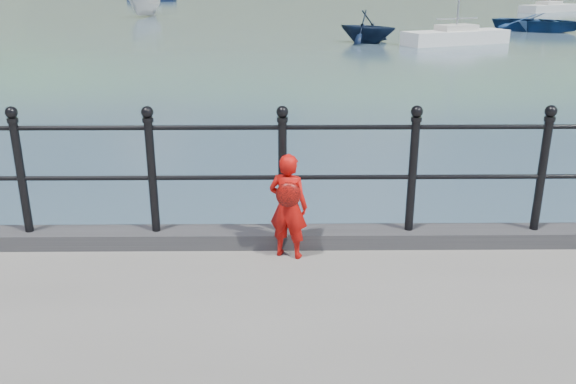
{
  "coord_description": "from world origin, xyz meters",
  "views": [
    {
      "loc": [
        0.59,
        -5.48,
        3.44
      ],
      "look_at": [
        0.65,
        -0.2,
        1.55
      ],
      "focal_mm": 38.0,
      "sensor_mm": 36.0,
      "label": 1
    }
  ],
  "objects_px": {
    "launch_white": "(145,6)",
    "launch_navy": "(367,27)",
    "child": "(288,205)",
    "sailboat_near": "(456,38)",
    "launch_blue": "(538,22)",
    "sailboat_far": "(549,8)",
    "railing": "(217,162)"
  },
  "relations": [
    {
      "from": "launch_white",
      "to": "launch_navy",
      "type": "xyz_separation_m",
      "value": [
        16.21,
        -21.49,
        -0.06
      ]
    },
    {
      "from": "child",
      "to": "launch_navy",
      "type": "xyz_separation_m",
      "value": [
        4.5,
        28.1,
        -0.65
      ]
    },
    {
      "from": "sailboat_near",
      "to": "launch_blue",
      "type": "bearing_deg",
      "value": 22.7
    },
    {
      "from": "launch_blue",
      "to": "launch_navy",
      "type": "xyz_separation_m",
      "value": [
        -11.91,
        -6.97,
        0.28
      ]
    },
    {
      "from": "child",
      "to": "launch_blue",
      "type": "xyz_separation_m",
      "value": [
        16.42,
        35.08,
        -0.93
      ]
    },
    {
      "from": "launch_navy",
      "to": "sailboat_near",
      "type": "relative_size",
      "value": 0.4
    },
    {
      "from": "launch_navy",
      "to": "sailboat_far",
      "type": "bearing_deg",
      "value": 0.26
    },
    {
      "from": "railing",
      "to": "launch_white",
      "type": "xyz_separation_m",
      "value": [
        -11.05,
        49.34,
        -0.91
      ]
    },
    {
      "from": "launch_navy",
      "to": "launch_blue",
      "type": "bearing_deg",
      "value": -22.31
    },
    {
      "from": "launch_white",
      "to": "sailboat_far",
      "type": "distance_m",
      "value": 38.52
    },
    {
      "from": "launch_white",
      "to": "child",
      "type": "bearing_deg",
      "value": -63.24
    },
    {
      "from": "sailboat_far",
      "to": "child",
      "type": "bearing_deg",
      "value": -149.59
    },
    {
      "from": "railing",
      "to": "sailboat_far",
      "type": "bearing_deg",
      "value": 64.62
    },
    {
      "from": "child",
      "to": "launch_blue",
      "type": "height_order",
      "value": "child"
    },
    {
      "from": "launch_blue",
      "to": "sailboat_near",
      "type": "xyz_separation_m",
      "value": [
        -7.34,
        -7.58,
        -0.23
      ]
    },
    {
      "from": "child",
      "to": "launch_white",
      "type": "bearing_deg",
      "value": -57.27
    },
    {
      "from": "launch_blue",
      "to": "sailboat_far",
      "type": "xyz_separation_m",
      "value": [
        9.73,
        21.66,
        -0.23
      ]
    },
    {
      "from": "launch_navy",
      "to": "sailboat_near",
      "type": "xyz_separation_m",
      "value": [
        4.57,
        -0.61,
        -0.51
      ]
    },
    {
      "from": "railing",
      "to": "launch_navy",
      "type": "height_order",
      "value": "railing"
    },
    {
      "from": "launch_navy",
      "to": "launch_white",
      "type": "bearing_deg",
      "value": 74.36
    },
    {
      "from": "launch_blue",
      "to": "launch_white",
      "type": "height_order",
      "value": "launch_white"
    },
    {
      "from": "railing",
      "to": "sailboat_far",
      "type": "height_order",
      "value": "sailboat_far"
    },
    {
      "from": "launch_blue",
      "to": "sailboat_near",
      "type": "bearing_deg",
      "value": 175.47
    },
    {
      "from": "launch_blue",
      "to": "launch_navy",
      "type": "distance_m",
      "value": 13.81
    },
    {
      "from": "railing",
      "to": "launch_white",
      "type": "height_order",
      "value": "railing"
    },
    {
      "from": "launch_blue",
      "to": "launch_white",
      "type": "xyz_separation_m",
      "value": [
        -28.12,
        14.52,
        0.34
      ]
    },
    {
      "from": "launch_navy",
      "to": "sailboat_near",
      "type": "bearing_deg",
      "value": -60.2
    },
    {
      "from": "railing",
      "to": "sailboat_near",
      "type": "height_order",
      "value": "sailboat_near"
    },
    {
      "from": "launch_navy",
      "to": "sailboat_near",
      "type": "distance_m",
      "value": 4.64
    },
    {
      "from": "launch_blue",
      "to": "railing",
      "type": "bearing_deg",
      "value": -166.54
    },
    {
      "from": "sailboat_near",
      "to": "sailboat_far",
      "type": "bearing_deg",
      "value": 36.52
    },
    {
      "from": "sailboat_far",
      "to": "sailboat_near",
      "type": "xyz_separation_m",
      "value": [
        -17.07,
        -29.24,
        -0.0
      ]
    }
  ]
}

